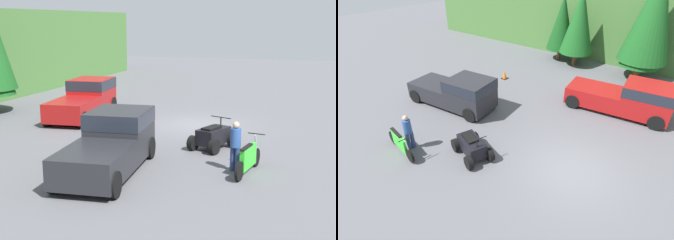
% 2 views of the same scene
% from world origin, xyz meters
% --- Properties ---
extents(ground_plane, '(80.00, 80.00, 0.00)m').
position_xyz_m(ground_plane, '(0.00, 0.00, 0.00)').
color(ground_plane, '#5B5B60').
extents(pickup_truck_red, '(5.50, 2.63, 1.88)m').
position_xyz_m(pickup_truck_red, '(0.24, 6.05, 0.98)').
color(pickup_truck_red, maroon).
rests_on(pickup_truck_red, ground_plane).
extents(pickup_truck_second, '(5.24, 2.55, 1.88)m').
position_xyz_m(pickup_truck_second, '(-7.48, 0.96, 0.98)').
color(pickup_truck_second, '#232328').
rests_on(pickup_truck_second, ground_plane).
extents(dirt_bike, '(2.36, 0.68, 1.18)m').
position_xyz_m(dirt_bike, '(-6.50, -3.47, 0.49)').
color(dirt_bike, black).
rests_on(dirt_bike, ground_plane).
extents(quad_atv, '(2.25, 1.78, 1.19)m').
position_xyz_m(quad_atv, '(-3.89, -1.71, 0.46)').
color(quad_atv, black).
rests_on(quad_atv, ground_plane).
extents(rider_person, '(0.46, 0.46, 1.70)m').
position_xyz_m(rider_person, '(-6.43, -3.03, 0.92)').
color(rider_person, navy).
rests_on(rider_person, ground_plane).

